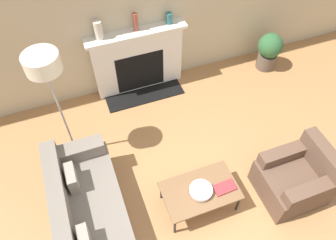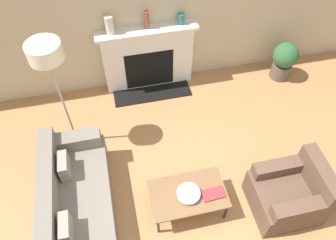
{
  "view_description": "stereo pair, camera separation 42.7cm",
  "coord_description": "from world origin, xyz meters",
  "views": [
    {
      "loc": [
        -1.16,
        -1.37,
        4.25
      ],
      "look_at": [
        -0.07,
        1.54,
        0.45
      ],
      "focal_mm": 35.0,
      "sensor_mm": 36.0,
      "label": 1
    },
    {
      "loc": [
        -0.75,
        -1.49,
        4.25
      ],
      "look_at": [
        -0.07,
        1.54,
        0.45
      ],
      "focal_mm": 35.0,
      "sensor_mm": 36.0,
      "label": 2
    }
  ],
  "objects": [
    {
      "name": "mantel_vase_center_right",
      "position": [
        0.43,
        2.85,
        1.28
      ],
      "size": [
        0.1,
        0.1,
        0.18
      ],
      "color": "#28666B",
      "rests_on": "fireplace"
    },
    {
      "name": "armchair_near",
      "position": [
        1.24,
        0.08,
        0.32
      ],
      "size": [
        0.86,
        0.77,
        0.83
      ],
      "rotation": [
        0.0,
        0.0,
        -1.57
      ],
      "color": "brown",
      "rests_on": "ground_plane"
    },
    {
      "name": "mantel_vase_left",
      "position": [
        -0.7,
        2.85,
        1.34
      ],
      "size": [
        0.13,
        0.13,
        0.29
      ],
      "color": "beige",
      "rests_on": "fireplace"
    },
    {
      "name": "mantel_vase_center_left",
      "position": [
        -0.12,
        2.85,
        1.34
      ],
      "size": [
        0.07,
        0.07,
        0.29
      ],
      "color": "brown",
      "rests_on": "fireplace"
    },
    {
      "name": "wall_back",
      "position": [
        0.0,
        2.98,
        1.45
      ],
      "size": [
        18.0,
        0.06,
        2.9
      ],
      "color": "#BCAD8E",
      "rests_on": "ground_plane"
    },
    {
      "name": "bowl",
      "position": [
        -0.08,
        0.31,
        0.44
      ],
      "size": [
        0.3,
        0.3,
        0.07
      ],
      "color": "silver",
      "rests_on": "coffee_table"
    },
    {
      "name": "ground_plane",
      "position": [
        0.0,
        0.0,
        0.0
      ],
      "size": [
        18.0,
        18.0,
        0.0
      ],
      "primitive_type": "plane",
      "color": "#A87547"
    },
    {
      "name": "coffee_table",
      "position": [
        -0.07,
        0.34,
        0.37
      ],
      "size": [
        0.98,
        0.6,
        0.4
      ],
      "color": "brown",
      "rests_on": "ground_plane"
    },
    {
      "name": "floor_lamp",
      "position": [
        -1.51,
        1.82,
        1.6
      ],
      "size": [
        0.43,
        0.43,
        1.89
      ],
      "color": "gray",
      "rests_on": "ground_plane"
    },
    {
      "name": "potted_plant",
      "position": [
        2.27,
        2.5,
        0.4
      ],
      "size": [
        0.45,
        0.45,
        0.73
      ],
      "color": "brown",
      "rests_on": "ground_plane"
    },
    {
      "name": "book",
      "position": [
        0.23,
        0.25,
        0.41
      ],
      "size": [
        0.29,
        0.18,
        0.02
      ],
      "rotation": [
        0.0,
        0.0,
        0.04
      ],
      "color": "#9E2D33",
      "rests_on": "coffee_table"
    },
    {
      "name": "fireplace",
      "position": [
        -0.13,
        2.83,
        0.58
      ],
      "size": [
        1.65,
        0.59,
        1.19
      ],
      "color": "silver",
      "rests_on": "ground_plane"
    },
    {
      "name": "couch",
      "position": [
        -1.51,
        0.55,
        0.32
      ],
      "size": [
        0.83,
        1.89,
        0.8
      ],
      "rotation": [
        0.0,
        0.0,
        1.57
      ],
      "color": "slate",
      "rests_on": "ground_plane"
    }
  ]
}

